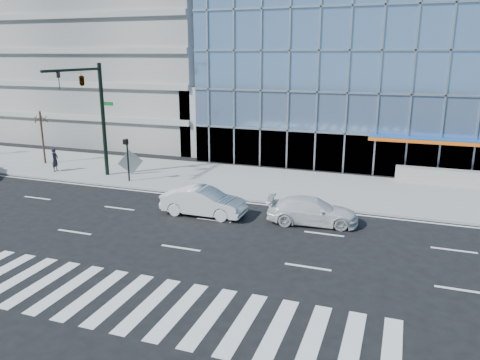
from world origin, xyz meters
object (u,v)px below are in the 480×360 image
at_px(ped_signal_post, 127,153).
at_px(tilted_panel, 130,162).
at_px(pedestrian, 55,160).
at_px(white_sedan, 203,202).
at_px(street_tree_near, 40,118).
at_px(white_suv, 312,211).
at_px(traffic_signal, 88,93).

xyz_separation_m(ped_signal_post, tilted_panel, (-0.86, 1.67, -1.07)).
bearing_deg(pedestrian, white_sedan, -120.16).
relative_size(street_tree_near, white_sedan, 0.89).
bearing_deg(ped_signal_post, pedestrian, 174.54).
bearing_deg(tilted_panel, pedestrian, 154.30).
distance_m(pedestrian, tilted_panel, 6.02).
xyz_separation_m(white_sedan, pedestrian, (-14.42, 4.98, 0.25)).
bearing_deg(white_suv, ped_signal_post, 67.45).
height_order(traffic_signal, tilted_panel, traffic_signal).
bearing_deg(pedestrian, street_tree_near, 43.71).
xyz_separation_m(street_tree_near, tilted_panel, (8.64, -0.89, -2.71)).
bearing_deg(white_suv, traffic_signal, 70.96).
xyz_separation_m(traffic_signal, white_suv, (16.12, -3.26, -5.47)).
xyz_separation_m(ped_signal_post, pedestrian, (-6.79, 0.65, -1.11)).
bearing_deg(tilted_panel, white_sedan, -70.68).
relative_size(traffic_signal, tilted_panel, 6.15).
xyz_separation_m(white_suv, white_sedan, (-6.00, -0.70, 0.09)).
bearing_deg(tilted_panel, ped_signal_post, -98.10).
relative_size(white_suv, tilted_panel, 3.69).
bearing_deg(white_sedan, tilted_panel, 54.79).
height_order(street_tree_near, pedestrian, street_tree_near).
height_order(white_suv, pedestrian, pedestrian).
bearing_deg(pedestrian, traffic_signal, -114.51).
bearing_deg(street_tree_near, white_sedan, -21.90).
height_order(street_tree_near, white_sedan, street_tree_near).
height_order(white_suv, white_sedan, white_sedan).
distance_m(ped_signal_post, pedestrian, 6.91).
relative_size(street_tree_near, pedestrian, 2.39).
height_order(ped_signal_post, street_tree_near, street_tree_near).
distance_m(traffic_signal, white_suv, 17.33).
distance_m(white_suv, pedestrian, 20.87).
xyz_separation_m(traffic_signal, tilted_panel, (1.63, 2.04, -5.10)).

